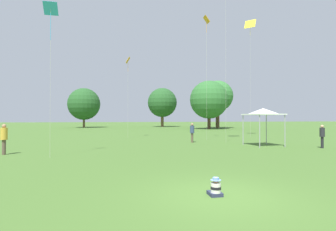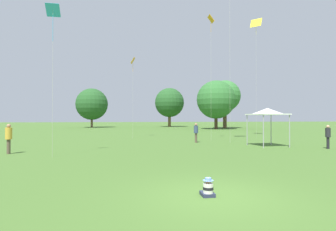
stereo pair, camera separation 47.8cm
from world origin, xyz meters
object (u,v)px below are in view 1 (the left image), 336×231
Objects in this scene: person_standing_0 at (322,134)px; kite_2 at (51,15)px; distant_tree_1 at (162,103)px; distant_tree_3 at (84,104)px; seated_toddler at (216,188)px; person_standing_2 at (192,131)px; kite_0 at (128,64)px; distant_tree_2 at (217,96)px; distant_tree_0 at (209,100)px; kite_3 at (206,26)px; kite_4 at (250,27)px; person_standing_1 at (4,136)px; canopy_tent at (263,112)px.

kite_2 is at bearing -64.92° from person_standing_0.
distant_tree_3 is (-19.31, -1.72, -0.69)m from distant_tree_1.
seated_toddler is 0.31× the size of person_standing_2.
seated_toddler is 0.31× the size of person_standing_0.
seated_toddler is 23.88m from kite_0.
person_standing_0 is 0.19× the size of kite_0.
person_standing_2 is at bearing -117.05° from distant_tree_2.
distant_tree_1 is at bearing -141.92° from kite_0.
person_standing_0 is at bearing 123.82° from person_standing_2.
distant_tree_1 reaches higher than distant_tree_3.
person_standing_2 is (4.44, 15.77, 0.82)m from seated_toddler.
kite_0 is 0.91× the size of distant_tree_0.
kite_2 is 53.62m from distant_tree_1.
kite_3 is at bearing -155.95° from person_standing_2.
kite_4 reaches higher than kite_3.
kite_2 is 23.72m from kite_4.
distant_tree_2 is (30.23, 37.70, 6.10)m from person_standing_1.
distant_tree_3 is (-15.29, 40.27, -5.90)m from kite_3.
kite_4 is at bearing -166.52° from person_standing_2.
seated_toddler is 53.22m from distant_tree_2.
kite_3 is 1.33× the size of distant_tree_3.
distant_tree_2 is at bearing -134.28° from person_standing_2.
canopy_tent is 0.30× the size of distant_tree_1.
kite_0 is at bearing -65.33° from kite_2.
kite_3 is (2.12, 1.86, 10.44)m from person_standing_2.
distant_tree_0 is at bearing -68.84° from distant_tree_1.
seated_toddler is 15.54m from person_standing_0.
kite_4 is at bearing -131.50° from person_standing_1.
distant_tree_1 is 15.43m from distant_tree_2.
kite_4 is 1.39× the size of distant_tree_1.
person_standing_1 is at bearing -90.50° from distant_tree_3.
distant_tree_2 is at bearing 163.09° from kite_4.
person_standing_2 is at bearing -100.68° from kite_2.
canopy_tent is at bearing 121.20° from person_standing_2.
seated_toddler is at bearing -33.65° from kite_4.
distant_tree_3 reaches higher than person_standing_0.
kite_3 reaches higher than distant_tree_2.
kite_4 is at bearing 65.08° from canopy_tent.
kite_3 is at bearing 112.37° from kite_0.
person_standing_1 is 27.60m from kite_4.
distant_tree_0 is (10.40, 25.52, -5.50)m from kite_3.
kite_0 reaches higher than canopy_tent.
kite_0 is (-9.93, 10.76, 5.61)m from canopy_tent.
person_standing_0 is at bearing 38.79° from seated_toddler.
canopy_tent is at bearing -101.88° from person_standing_0.
kite_2 is (-18.54, -0.63, 6.96)m from person_standing_0.
seated_toddler is at bearing -111.46° from distant_tree_0.
kite_0 is at bearing -77.54° from distant_tree_3.
kite_3 is 43.48m from distant_tree_3.
person_standing_1 is at bearing 20.24° from kite_0.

